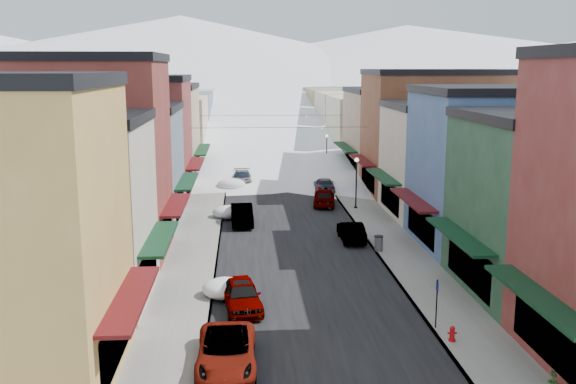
{
  "coord_description": "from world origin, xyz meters",
  "views": [
    {
      "loc": [
        -3.34,
        -19.08,
        11.68
      ],
      "look_at": [
        0.0,
        28.38,
        2.39
      ],
      "focal_mm": 40.0,
      "sensor_mm": 36.0,
      "label": 1
    }
  ],
  "objects": [
    {
      "name": "car_green_sedan",
      "position": [
        3.93,
        22.82,
        0.68
      ],
      "size": [
        1.46,
        4.12,
        1.36
      ],
      "primitive_type": "imported",
      "rotation": [
        0.0,
        0.0,
        3.15
      ],
      "color": "black",
      "rests_on": "ground"
    },
    {
      "name": "distant_blocks",
      "position": [
        0.0,
        83.0,
        4.0
      ],
      "size": [
        34.0,
        55.0,
        8.0
      ],
      "color": "gray",
      "rests_on": "ground"
    },
    {
      "name": "planter_far",
      "position": [
        7.8,
        1.76,
        0.48
      ],
      "size": [
        0.51,
        0.51,
        0.66
      ],
      "primitive_type": "imported",
      "rotation": [
        0.0,
        0.0,
        0.56
      ],
      "color": "#3A642E",
      "rests_on": "sidewalk_right"
    },
    {
      "name": "bldg_r_brick_far",
      "position": [
        14.19,
        39.0,
        5.76
      ],
      "size": [
        13.3,
        9.2,
        11.5
      ],
      "color": "brown",
      "rests_on": "ground"
    },
    {
      "name": "bldg_r_cream",
      "position": [
        13.69,
        30.0,
        4.51
      ],
      "size": [
        12.3,
        9.2,
        9.0
      ],
      "color": "beige",
      "rests_on": "ground"
    },
    {
      "name": "parking_sign",
      "position": [
        5.2,
        7.54,
        1.47
      ],
      "size": [
        0.06,
        0.31,
        2.26
      ],
      "color": "black",
      "rests_on": "sidewalk_right"
    },
    {
      "name": "snow_pile_near",
      "position": [
        -4.28,
        12.46,
        0.51
      ],
      "size": [
        2.5,
        2.74,
        1.06
      ],
      "color": "white",
      "rests_on": "ground"
    },
    {
      "name": "sidewalk_right",
      "position": [
        6.6,
        60.0,
        0.07
      ],
      "size": [
        3.2,
        160.0,
        0.15
      ],
      "primitive_type": "cube",
      "color": "gray",
      "rests_on": "ground"
    },
    {
      "name": "road",
      "position": [
        0.0,
        60.0,
        0.01
      ],
      "size": [
        10.0,
        160.0,
        0.01
      ],
      "primitive_type": "cube",
      "color": "black",
      "rests_on": "ground"
    },
    {
      "name": "streetlamp_far",
      "position": [
        6.27,
        53.82,
        2.63
      ],
      "size": [
        0.33,
        0.33,
        3.94
      ],
      "color": "black",
      "rests_on": "sidewalk_right"
    },
    {
      "name": "sidewalk_left",
      "position": [
        -6.6,
        60.0,
        0.07
      ],
      "size": [
        3.2,
        160.0,
        0.15
      ],
      "primitive_type": "cube",
      "color": "gray",
      "rests_on": "ground"
    },
    {
      "name": "car_white_suv",
      "position": [
        -4.11,
        4.59,
        0.69
      ],
      "size": [
        2.3,
        4.98,
        1.38
      ],
      "primitive_type": "imported",
      "rotation": [
        0.0,
        0.0,
        0.0
      ],
      "color": "#BCBCBE",
      "rests_on": "ground"
    },
    {
      "name": "car_black_sedan",
      "position": [
        4.3,
        40.39,
        0.67
      ],
      "size": [
        2.12,
        4.69,
        1.33
      ],
      "primitive_type": "imported",
      "rotation": [
        0.0,
        0.0,
        3.09
      ],
      "color": "black",
      "rests_on": "ground"
    },
    {
      "name": "bldg_l_cream",
      "position": [
        -13.19,
        12.5,
        4.76
      ],
      "size": [
        11.3,
        8.2,
        9.5
      ],
      "color": "beige",
      "rests_on": "ground"
    },
    {
      "name": "streetlamp_near",
      "position": [
        5.95,
        32.53,
        2.81
      ],
      "size": [
        0.35,
        0.35,
        4.21
      ],
      "color": "black",
      "rests_on": "sidewalk_right"
    },
    {
      "name": "mountain_ridge",
      "position": [
        -19.47,
        277.18,
        14.36
      ],
      "size": [
        670.0,
        340.0,
        34.0
      ],
      "color": "silver",
      "rests_on": "ground"
    },
    {
      "name": "snow_pile_mid",
      "position": [
        -4.53,
        30.11,
        0.5
      ],
      "size": [
        2.48,
        2.73,
        1.05
      ],
      "color": "white",
      "rests_on": "ground"
    },
    {
      "name": "bldg_l_brick_near",
      "position": [
        -13.69,
        20.5,
        6.26
      ],
      "size": [
        12.3,
        8.2,
        12.5
      ],
      "color": "maroon",
      "rests_on": "ground"
    },
    {
      "name": "car_dark_hatch",
      "position": [
        -3.5,
        28.02,
        0.75
      ],
      "size": [
        1.78,
        4.64,
        1.51
      ],
      "primitive_type": "imported",
      "rotation": [
        0.0,
        0.0,
        0.04
      ],
      "color": "black",
      "rests_on": "ground"
    },
    {
      "name": "car_silver_sedan",
      "position": [
        -3.5,
        10.78,
        0.73
      ],
      "size": [
        2.25,
        4.48,
        1.46
      ],
      "primitive_type": "imported",
      "rotation": [
        0.0,
        0.0,
        0.13
      ],
      "color": "#ACB0B5",
      "rests_on": "ground"
    },
    {
      "name": "car_silver_wagon",
      "position": [
        -3.5,
        44.8,
        0.69
      ],
      "size": [
        1.94,
        4.78,
        1.39
      ],
      "primitive_type": "imported",
      "rotation": [
        0.0,
        0.0,
        -0.0
      ],
      "color": "#A1A4A9",
      "rests_on": "ground"
    },
    {
      "name": "car_gray_suv",
      "position": [
        3.54,
        34.28,
        0.76
      ],
      "size": [
        2.41,
        4.69,
        1.53
      ],
      "primitive_type": "imported",
      "rotation": [
        0.0,
        0.0,
        3.0
      ],
      "color": "gray",
      "rests_on": "ground"
    },
    {
      "name": "snow_pile_far",
      "position": [
        -4.52,
        42.05,
        0.54
      ],
      "size": [
        2.68,
        2.85,
        1.13
      ],
      "color": "white",
      "rests_on": "ground"
    },
    {
      "name": "curb_right",
      "position": [
        5.05,
        60.0,
        0.07
      ],
      "size": [
        0.1,
        160.0,
        0.15
      ],
      "primitive_type": "cube",
      "color": "slate",
      "rests_on": "ground"
    },
    {
      "name": "car_lane_silver",
      "position": [
        -2.05,
        57.62,
        0.72
      ],
      "size": [
        1.73,
        4.26,
        1.45
      ],
      "primitive_type": "imported",
      "rotation": [
        0.0,
        0.0,
        0.0
      ],
      "color": "gray",
      "rests_on": "ground"
    },
    {
      "name": "bldg_r_blue",
      "position": [
        13.19,
        21.0,
        5.26
      ],
      "size": [
        11.3,
        9.2,
        10.5
      ],
      "color": "#3D5C8B",
      "rests_on": "ground"
    },
    {
      "name": "curb_left",
      "position": [
        -5.05,
        60.0,
        0.07
      ],
      "size": [
        0.1,
        160.0,
        0.15
      ],
      "primitive_type": "cube",
      "color": "slate",
      "rests_on": "ground"
    },
    {
      "name": "fire_hydrant",
      "position": [
        5.47,
        6.08,
        0.46
      ],
      "size": [
        0.4,
        0.3,
        0.68
      ],
      "color": "red",
      "rests_on": "sidewalk_right"
    },
    {
      "name": "bldg_l_tan",
      "position": [
        -13.19,
        48.0,
        5.01
      ],
      "size": [
        11.3,
        11.2,
        10.0
      ],
      "color": "tan",
      "rests_on": "ground"
    },
    {
      "name": "car_lane_white",
      "position": [
        2.2,
        74.58,
        0.8
      ],
      "size": [
        2.93,
        5.87,
        1.6
      ],
      "primitive_type": "imported",
      "rotation": [
        0.0,
        0.0,
        3.09
      ],
      "color": "white",
      "rests_on": "ground"
    },
    {
      "name": "bldg_r_green",
      "position": [
        13.19,
        12.0,
        4.76
      ],
      "size": [
        11.3,
        9.2,
        9.5
      ],
      "color": "#21442D",
      "rests_on": "ground"
    },
    {
      "name": "trash_can",
      "position": [
        5.2,
        19.88,
        0.65
      ],
      "size": [
        0.57,
        0.57,
        0.97
      ],
      "color": "slate",
      "rests_on": "sidewalk_right"
    },
    {
      "name": "overhead_cables",
      "position": [
        0.0,
        47.5,
        6.2
      ],
      "size": [
        16.4,
        15.04,
        0.04
      ],
      "color": "black",
      "rests_on": "ground"
    },
    {
      "name": "bldg_l_brick_far",
      "position": [
        -14.19,
        38.0,
        5.51
      ],
      "size": [
        13.3,
        9.2,
        11.0
      ],
      "color": "maroon",
      "rests_on": "ground"
    },
    {
      "name": "bldg_l_grayblue",
      "position": [
        -13.19,
        29.0,
        4.51
      ],
      "size": [
        11.3,
        9.2,
        9.0
      ],
      "color": "slate",
      "rests_on": "ground"
    },
    {
      "name": "bldg_r_tan",
      "position": [
        13.19,
        49.0,
        4.76
      ],
      "size": [
        11.3,
        11.2,
        9.5
      ],
      "color": "#957662",
      "rests_on": "ground"
    }
  ]
}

